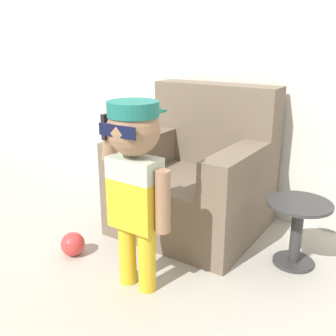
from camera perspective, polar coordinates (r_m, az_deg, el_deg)
The scene contains 6 objects.
ground_plane at distance 2.94m, azimuth 0.42°, elevation -8.29°, with size 10.00×10.00×0.00m, color #ADA89E.
wall_back at distance 3.12m, azimuth 6.52°, elevation 17.90°, with size 10.00×0.05×2.60m.
armchair at distance 2.81m, azimuth 4.16°, elevation -1.50°, with size 0.94×0.88×1.01m.
person_child at distance 1.99m, azimuth -4.80°, elevation -0.14°, with size 0.42×0.31×1.03m.
side_table at distance 2.48m, azimuth 18.22°, elevation -8.10°, with size 0.38×0.38×0.41m.
toy_ball at distance 2.60m, azimuth -13.65°, elevation -10.68°, with size 0.15×0.15×0.15m.
Camera 1 is at (1.44, -2.20, 1.31)m, focal length 42.00 mm.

